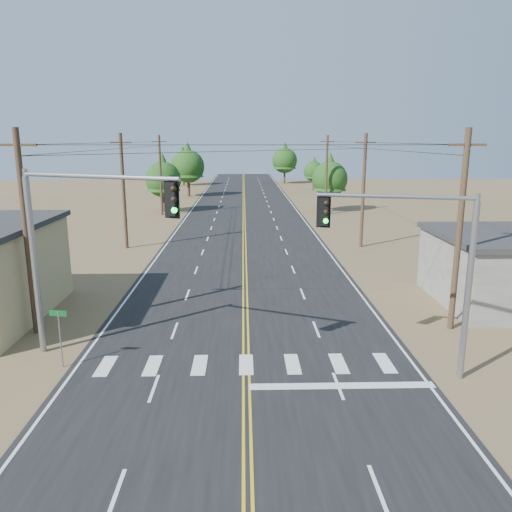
{
  "coord_description": "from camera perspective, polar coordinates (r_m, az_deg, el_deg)",
  "views": [
    {
      "loc": [
        -0.08,
        -11.79,
        9.44
      ],
      "look_at": [
        0.57,
        13.6,
        3.5
      ],
      "focal_mm": 35.0,
      "sensor_mm": 36.0,
      "label": 1
    }
  ],
  "objects": [
    {
      "name": "utility_pole_left_far",
      "position": [
        64.78,
        -10.85,
        9.11
      ],
      "size": [
        1.8,
        0.3,
        10.0
      ],
      "color": "#4C3826",
      "rests_on": "ground"
    },
    {
      "name": "utility_pole_left_near",
      "position": [
        26.33,
        -24.78,
        2.5
      ],
      "size": [
        1.8,
        0.3,
        10.0
      ],
      "color": "#4C3826",
      "rests_on": "ground"
    },
    {
      "name": "tree_left_near",
      "position": [
        67.64,
        -10.57,
        8.99
      ],
      "size": [
        4.69,
        4.69,
        7.81
      ],
      "color": "#3F2D1E",
      "rests_on": "ground"
    },
    {
      "name": "tree_right_far",
      "position": [
        110.78,
        3.3,
        11.12
      ],
      "size": [
        5.42,
        5.42,
        9.04
      ],
      "color": "#3F2D1E",
      "rests_on": "ground"
    },
    {
      "name": "tree_left_mid",
      "position": [
        85.95,
        -7.78,
        10.48
      ],
      "size": [
        5.49,
        5.49,
        9.15
      ],
      "color": "#3F2D1E",
      "rests_on": "ground"
    },
    {
      "name": "ground",
      "position": [
        15.1,
        -0.92,
        -25.52
      ],
      "size": [
        220.0,
        220.0,
        0.0
      ],
      "primitive_type": "plane",
      "color": "olive",
      "rests_on": "ground"
    },
    {
      "name": "street_sign",
      "position": [
        22.61,
        -21.54,
        -7.82
      ],
      "size": [
        0.75,
        0.13,
        2.54
      ],
      "rotation": [
        0.0,
        0.0,
        -0.13
      ],
      "color": "gray",
      "rests_on": "ground"
    },
    {
      "name": "tree_left_far",
      "position": [
        107.02,
        -8.34,
        10.66
      ],
      "size": [
        4.92,
        4.92,
        8.19
      ],
      "color": "#3F2D1E",
      "rests_on": "ground"
    },
    {
      "name": "signal_mast_left",
      "position": [
        22.07,
        -20.32,
        2.43
      ],
      "size": [
        7.02,
        3.3,
        8.25
      ],
      "rotation": [
        0.0,
        0.0,
        -0.41
      ],
      "color": "gray",
      "rests_on": "ground"
    },
    {
      "name": "road",
      "position": [
        42.84,
        -1.32,
        0.44
      ],
      "size": [
        15.0,
        200.0,
        0.02
      ],
      "primitive_type": "cube",
      "color": "black",
      "rests_on": "ground"
    },
    {
      "name": "tree_right_mid",
      "position": [
        96.68,
        6.63,
        9.81
      ],
      "size": [
        3.86,
        3.86,
        6.43
      ],
      "color": "#3F2D1E",
      "rests_on": "ground"
    },
    {
      "name": "utility_pole_left_mid",
      "position": [
        45.22,
        -14.9,
        7.24
      ],
      "size": [
        1.8,
        0.3,
        10.0
      ],
      "color": "#4C3826",
      "rests_on": "ground"
    },
    {
      "name": "tree_right_near",
      "position": [
        67.73,
        8.44,
        9.09
      ],
      "size": [
        4.71,
        4.71,
        7.85
      ],
      "color": "#3F2D1E",
      "rests_on": "ground"
    },
    {
      "name": "utility_pole_right_far",
      "position": [
        64.8,
        8.04,
        9.21
      ],
      "size": [
        1.8,
        0.3,
        10.0
      ],
      "color": "#4C3826",
      "rests_on": "ground"
    },
    {
      "name": "utility_pole_right_mid",
      "position": [
        45.26,
        12.17,
        7.39
      ],
      "size": [
        1.8,
        0.3,
        10.0
      ],
      "color": "#4C3826",
      "rests_on": "ground"
    },
    {
      "name": "signal_mast_right",
      "position": [
        20.59,
        18.66,
        0.19
      ],
      "size": [
        5.95,
        1.79,
        7.5
      ],
      "rotation": [
        0.0,
        0.0,
        -0.26
      ],
      "color": "gray",
      "rests_on": "ground"
    },
    {
      "name": "utility_pole_right_near",
      "position": [
        26.39,
        22.22,
        2.76
      ],
      "size": [
        1.8,
        0.3,
        10.0
      ],
      "color": "#4C3826",
      "rests_on": "ground"
    }
  ]
}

